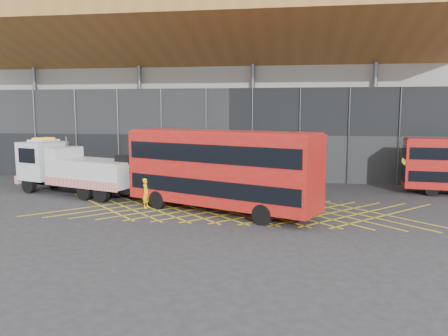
# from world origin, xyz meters

# --- Properties ---
(ground_plane) EXTENTS (120.00, 120.00, 0.00)m
(ground_plane) POSITION_xyz_m (0.00, 0.00, 0.00)
(ground_plane) COLOR #2A2A2D
(road_markings) EXTENTS (24.76, 7.16, 0.01)m
(road_markings) POSITION_xyz_m (4.00, 0.00, 0.01)
(road_markings) COLOR yellow
(road_markings) RESTS_ON ground_plane
(construction_building) EXTENTS (55.00, 23.97, 18.00)m
(construction_building) POSITION_xyz_m (1.92, 18.40, 8.98)
(construction_building) COLOR #969691
(construction_building) RESTS_ON ground_plane
(recovery_truck) EXTENTS (11.63, 6.09, 4.12)m
(recovery_truck) POSITION_xyz_m (-8.30, 3.35, 1.91)
(recovery_truck) COLOR black
(recovery_truck) RESTS_ON ground_plane
(bus_towed) EXTENTS (12.07, 7.40, 4.89)m
(bus_towed) POSITION_xyz_m (3.07, -0.75, 2.71)
(bus_towed) COLOR #AD140F
(bus_towed) RESTS_ON ground_plane
(worker) EXTENTS (0.54, 0.74, 1.88)m
(worker) POSITION_xyz_m (-1.67, -0.15, 0.94)
(worker) COLOR yellow
(worker) RESTS_ON ground_plane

